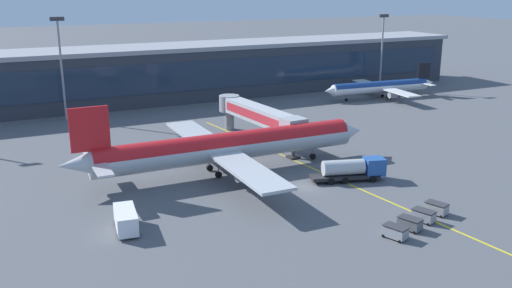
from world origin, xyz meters
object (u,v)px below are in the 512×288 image
object	(u,v)px
baggage_cart_1	(410,223)
baggage_cart_2	(424,215)
fuel_tanker	(353,169)
commuter_jet_far	(381,87)
baggage_cart_3	(436,208)
main_airliner	(227,147)
lavatory_truck	(126,219)
baggage_cart_0	(395,232)

from	to	relation	value
baggage_cart_1	baggage_cart_2	bearing A→B (deg)	19.63
fuel_tanker	commuter_jet_far	world-z (taller)	commuter_jet_far
baggage_cart_3	fuel_tanker	bearing A→B (deg)	98.30
main_airliner	baggage_cart_3	xyz separation A→B (m)	(16.98, -25.94, -3.29)
baggage_cart_3	lavatory_truck	bearing A→B (deg)	161.29
main_airliner	baggage_cart_0	xyz separation A→B (m)	(7.94, -29.16, -3.29)
fuel_tanker	baggage_cart_2	bearing A→B (deg)	-93.18
baggage_cart_2	baggage_cart_3	distance (m)	3.20
lavatory_truck	baggage_cart_0	xyz separation A→B (m)	(26.55, -15.28, -0.64)
fuel_tanker	baggage_cart_0	xyz separation A→B (m)	(-6.90, -17.89, -0.96)
fuel_tanker	lavatory_truck	world-z (taller)	fuel_tanker
baggage_cart_3	baggage_cart_0	bearing A→B (deg)	-160.37
baggage_cart_2	baggage_cart_3	world-z (taller)	same
fuel_tanker	lavatory_truck	bearing A→B (deg)	-175.55
main_airliner	baggage_cart_1	bearing A→B (deg)	-68.69
baggage_cart_0	baggage_cart_3	distance (m)	9.60
baggage_cart_0	fuel_tanker	bearing A→B (deg)	68.90
main_airliner	baggage_cart_3	size ratio (longest dim) A/B	16.03
main_airliner	lavatory_truck	world-z (taller)	main_airliner
lavatory_truck	baggage_cart_2	world-z (taller)	lavatory_truck
baggage_cart_0	main_airliner	bearing A→B (deg)	105.23
baggage_cart_0	baggage_cart_2	world-z (taller)	same
main_airliner	baggage_cart_3	bearing A→B (deg)	-56.78
fuel_tanker	lavatory_truck	distance (m)	33.56
baggage_cart_1	baggage_cart_3	world-z (taller)	same
lavatory_truck	baggage_cart_1	bearing A→B (deg)	-25.66
lavatory_truck	commuter_jet_far	bearing A→B (deg)	33.41
baggage_cart_1	commuter_jet_far	size ratio (longest dim) A/B	0.10
commuter_jet_far	main_airliner	bearing A→B (deg)	-147.73
main_airliner	commuter_jet_far	bearing A→B (deg)	32.27
fuel_tanker	commuter_jet_far	size ratio (longest dim) A/B	0.35
commuter_jet_far	baggage_cart_0	bearing A→B (deg)	-126.89
fuel_tanker	baggage_cart_1	distance (m)	17.28
baggage_cart_2	fuel_tanker	bearing A→B (deg)	86.82
baggage_cart_3	commuter_jet_far	world-z (taller)	commuter_jet_far
fuel_tanker	baggage_cart_2	distance (m)	15.79
baggage_cart_1	commuter_jet_far	bearing A→B (deg)	54.40
fuel_tanker	baggage_cart_1	world-z (taller)	fuel_tanker
lavatory_truck	main_airliner	bearing A→B (deg)	36.72
baggage_cart_0	baggage_cart_1	size ratio (longest dim) A/B	1.00
fuel_tanker	baggage_cart_0	world-z (taller)	fuel_tanker
baggage_cart_0	commuter_jet_far	distance (m)	81.25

